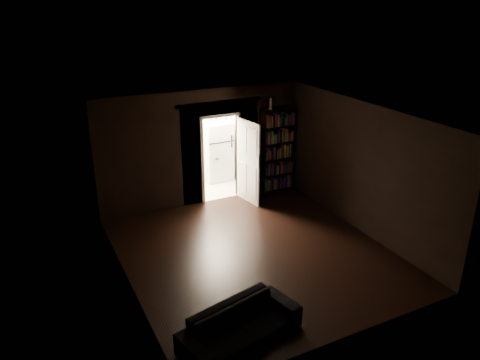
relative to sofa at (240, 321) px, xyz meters
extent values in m
plane|color=black|center=(1.39, 2.10, -0.36)|extent=(5.50, 5.50, 0.00)
cube|color=black|center=(0.17, 4.90, 1.04)|extent=(2.55, 0.10, 2.80)
cube|color=black|center=(3.12, 4.90, 1.04)|extent=(1.55, 0.10, 2.80)
cube|color=black|center=(1.89, 4.90, 2.09)|extent=(0.90, 0.10, 0.70)
cube|color=black|center=(-1.11, 2.10, 1.04)|extent=(0.02, 5.50, 2.80)
cube|color=black|center=(3.89, 2.10, 1.04)|extent=(0.02, 5.50, 2.80)
cube|color=black|center=(1.39, -0.65, 1.04)|extent=(5.00, 0.02, 2.80)
cube|color=beige|center=(1.39, 2.10, 2.44)|extent=(5.00, 5.50, 0.02)
cube|color=white|center=(1.89, 4.84, 0.69)|extent=(1.04, 0.06, 2.17)
cube|color=beige|center=(1.89, 5.75, -0.41)|extent=(2.20, 1.80, 0.10)
cube|color=white|center=(1.89, 6.60, 0.84)|extent=(2.20, 0.10, 2.40)
cube|color=white|center=(0.84, 5.75, 0.84)|extent=(0.10, 1.60, 2.40)
cube|color=white|center=(2.94, 5.75, 0.84)|extent=(0.10, 1.60, 2.40)
cube|color=white|center=(1.89, 5.75, 2.09)|extent=(2.20, 1.80, 0.10)
cube|color=#C76B74|center=(1.89, 6.54, 1.86)|extent=(2.00, 0.04, 0.26)
imported|color=black|center=(0.00, 0.00, 0.00)|extent=(2.02, 1.21, 0.72)
cube|color=black|center=(3.39, 4.69, 0.74)|extent=(0.93, 0.43, 2.20)
cube|color=silver|center=(2.35, 6.13, 0.46)|extent=(0.91, 0.87, 1.65)
cube|color=white|center=(2.43, 4.41, 0.66)|extent=(0.18, 0.85, 2.05)
cube|color=silver|center=(3.14, 4.64, 1.97)|extent=(0.10, 0.10, 0.27)
cube|color=black|center=(2.42, 6.12, 1.42)|extent=(0.67, 0.15, 0.27)
camera|label=1|loc=(-2.51, -5.00, 4.50)|focal=35.00mm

